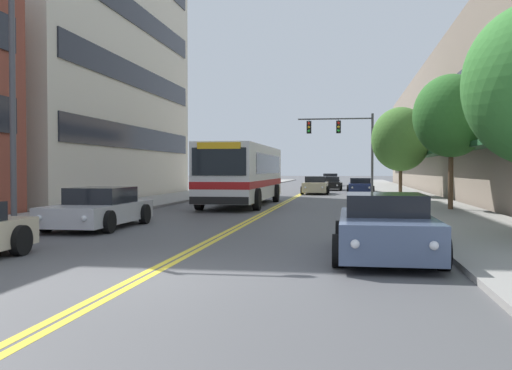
% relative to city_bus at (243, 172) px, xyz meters
% --- Properties ---
extents(ground_plane, '(240.00, 240.00, 0.00)m').
position_rel_city_bus_xyz_m(ground_plane, '(1.90, 17.14, -1.72)').
color(ground_plane, '#4C4C4F').
extents(sidewalk_left, '(3.80, 106.00, 0.12)m').
position_rel_city_bus_xyz_m(sidewalk_left, '(-5.50, 17.14, -1.66)').
color(sidewalk_left, gray).
rests_on(sidewalk_left, ground_plane).
extents(sidewalk_right, '(3.80, 106.00, 0.12)m').
position_rel_city_bus_xyz_m(sidewalk_right, '(9.30, 17.14, -1.66)').
color(sidewalk_right, gray).
rests_on(sidewalk_right, ground_plane).
extents(centre_line, '(0.34, 106.00, 0.01)m').
position_rel_city_bus_xyz_m(centre_line, '(1.90, 17.14, -1.72)').
color(centre_line, yellow).
rests_on(centre_line, ground_plane).
extents(office_tower_left, '(12.08, 22.13, 22.89)m').
position_rel_city_bus_xyz_m(office_tower_left, '(-13.64, 5.20, 9.73)').
color(office_tower_left, beige).
rests_on(office_tower_left, ground_plane).
extents(storefront_row_right, '(9.10, 68.00, 10.50)m').
position_rel_city_bus_xyz_m(storefront_row_right, '(15.43, 17.14, 3.52)').
color(storefront_row_right, gray).
rests_on(storefront_row_right, ground_plane).
extents(city_bus, '(2.96, 11.25, 3.04)m').
position_rel_city_bus_xyz_m(city_bus, '(0.00, 0.00, 0.00)').
color(city_bus, silver).
rests_on(city_bus, ground_plane).
extents(car_silver_parked_left_mid, '(2.16, 4.88, 1.27)m').
position_rel_city_bus_xyz_m(car_silver_parked_left_mid, '(-2.40, -12.12, -1.13)').
color(car_silver_parked_left_mid, '#B7B7BC').
rests_on(car_silver_parked_left_mid, ground_plane).
extents(car_slate_blue_parked_right_foreground, '(2.13, 4.76, 1.33)m').
position_rel_city_bus_xyz_m(car_slate_blue_parked_right_foreground, '(6.15, -16.86, -1.10)').
color(car_slate_blue_parked_right_foreground, '#475675').
rests_on(car_slate_blue_parked_right_foreground, ground_plane).
extents(car_navy_parked_right_mid, '(2.07, 4.19, 1.18)m').
position_rel_city_bus_xyz_m(car_navy_parked_right_mid, '(6.31, 16.30, -1.17)').
color(car_navy_parked_right_mid, '#19234C').
rests_on(car_navy_parked_right_mid, ground_plane).
extents(car_dark_grey_moving_lead, '(2.08, 4.41, 1.39)m').
position_rel_city_bus_xyz_m(car_dark_grey_moving_lead, '(3.39, 36.16, -1.07)').
color(car_dark_grey_moving_lead, '#38383D').
rests_on(car_dark_grey_moving_lead, ground_plane).
extents(car_beige_moving_second, '(2.01, 4.63, 1.33)m').
position_rel_city_bus_xyz_m(car_beige_moving_second, '(2.95, 14.07, -1.10)').
color(car_beige_moving_second, '#BCAD89').
rests_on(car_beige_moving_second, ground_plane).
extents(car_black_moving_third, '(2.05, 4.39, 1.20)m').
position_rel_city_bus_xyz_m(car_black_moving_third, '(3.83, 22.38, -1.16)').
color(car_black_moving_third, black).
rests_on(car_black_moving_third, ground_plane).
extents(traffic_signal_mast, '(5.49, 0.38, 5.91)m').
position_rel_city_bus_xyz_m(traffic_signal_mast, '(5.18, 13.07, 2.48)').
color(traffic_signal_mast, '#47474C').
rests_on(traffic_signal_mast, ground_plane).
extents(street_lamp_left_near, '(2.66, 0.28, 7.45)m').
position_rel_city_bus_xyz_m(street_lamp_left_near, '(-3.00, -15.21, 2.78)').
color(street_lamp_left_near, '#47474C').
rests_on(street_lamp_left_near, ground_plane).
extents(street_tree_right_mid, '(3.26, 3.26, 5.83)m').
position_rel_city_bus_xyz_m(street_tree_right_mid, '(9.76, -3.41, 2.43)').
color(street_tree_right_mid, brown).
rests_on(street_tree_right_mid, sidewalk_right).
extents(street_tree_right_far, '(3.78, 3.78, 5.77)m').
position_rel_city_bus_xyz_m(street_tree_right_far, '(8.74, 9.02, 2.09)').
color(street_tree_right_far, brown).
rests_on(street_tree_right_far, sidewalk_right).
extents(fire_hydrant, '(0.35, 0.27, 0.87)m').
position_rel_city_bus_xyz_m(fire_hydrant, '(7.85, -8.33, -1.16)').
color(fire_hydrant, yellow).
rests_on(fire_hydrant, sidewalk_right).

